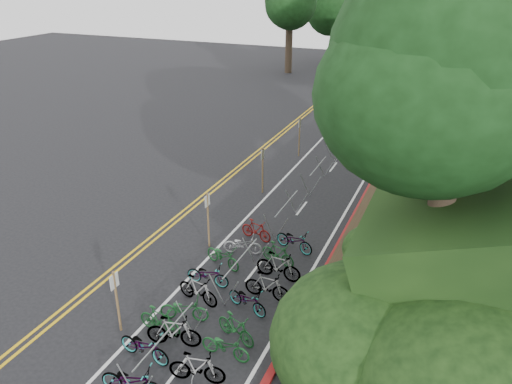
# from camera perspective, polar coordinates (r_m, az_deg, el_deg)

# --- Properties ---
(ground) EXTENTS (120.00, 120.00, 0.00)m
(ground) POSITION_cam_1_polar(r_m,az_deg,el_deg) (18.36, -14.56, -12.98)
(ground) COLOR black
(ground) RESTS_ON ground
(road_markings) EXTENTS (7.47, 80.00, 0.01)m
(road_markings) POSITION_cam_1_polar(r_m,az_deg,el_deg) (25.56, 0.05, -0.82)
(road_markings) COLOR gold
(road_markings) RESTS_ON ground
(red_curb) EXTENTS (0.25, 28.00, 0.10)m
(red_curb) POSITION_cam_1_polar(r_m,az_deg,el_deg) (25.91, 12.10, -0.92)
(red_curb) COLOR maroon
(red_curb) RESTS_ON ground
(bike_rack_front) EXTENTS (1.15, 3.22, 1.18)m
(bike_rack_front) POSITION_cam_1_polar(r_m,az_deg,el_deg) (15.48, -10.26, -16.54)
(bike_rack_front) COLOR gray
(bike_rack_front) RESTS_ON ground
(bike_racks_rest) EXTENTS (1.14, 23.00, 1.17)m
(bike_racks_rest) POSITION_cam_1_polar(r_m,az_deg,el_deg) (27.02, 7.09, 2.40)
(bike_racks_rest) COLOR gray
(bike_racks_rest) RESTS_ON ground
(signpost_near) EXTENTS (0.08, 0.40, 2.27)m
(signpost_near) POSITION_cam_1_polar(r_m,az_deg,el_deg) (16.81, -15.65, -11.52)
(signpost_near) COLOR brown
(signpost_near) RESTS_ON ground
(signposts_rest) EXTENTS (0.08, 18.40, 2.50)m
(signposts_rest) POSITION_cam_1_polar(r_m,az_deg,el_deg) (28.39, 3.07, 4.90)
(signposts_rest) COLOR brown
(signposts_rest) RESTS_ON ground
(bike_front) EXTENTS (0.56, 1.61, 0.95)m
(bike_front) POSITION_cam_1_polar(r_m,az_deg,el_deg) (16.93, -10.94, -14.20)
(bike_front) COLOR #144C1E
(bike_front) RESTS_ON ground
(bike_valet) EXTENTS (3.36, 11.07, 1.10)m
(bike_valet) POSITION_cam_1_polar(r_m,az_deg,el_deg) (17.59, -3.93, -12.04)
(bike_valet) COLOR slate
(bike_valet) RESTS_ON ground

